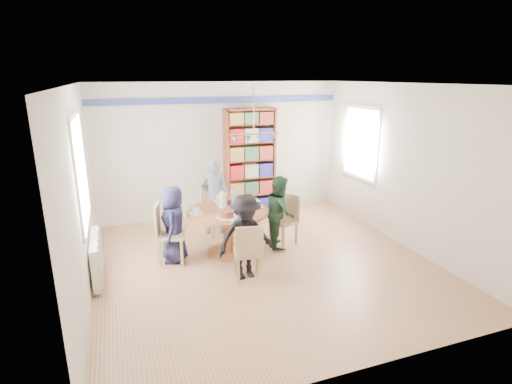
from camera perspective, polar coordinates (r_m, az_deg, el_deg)
name	(u,v)px	position (r m, az deg, el deg)	size (l,w,h in m)	color
ground	(265,263)	(6.31, 1.24, -10.17)	(5.00, 5.00, 0.00)	tan
room_shell	(231,150)	(6.49, -3.57, 5.96)	(5.00, 5.00, 5.00)	white
radiator	(97,258)	(6.10, -21.83, -8.73)	(0.12, 1.00, 0.60)	silver
dining_table	(228,221)	(6.45, -4.02, -4.20)	(1.30, 1.30, 0.75)	brown
chair_left	(165,231)	(6.31, -12.82, -5.43)	(0.51, 0.51, 0.95)	tan
chair_right	(287,217)	(6.87, 4.41, -3.57)	(0.50, 0.50, 0.87)	tan
chair_far	(214,205)	(7.36, -6.03, -1.89)	(0.51, 0.51, 0.95)	tan
chair_near	(248,250)	(5.62, -1.09, -8.31)	(0.44, 0.44, 0.86)	tan
person_left	(174,224)	(6.30, -11.70, -4.54)	(0.59, 0.39, 1.21)	#1B1B3C
person_right	(280,212)	(6.72, 3.47, -2.81)	(0.60, 0.46, 1.23)	#193321
person_far	(214,196)	(7.26, -5.97, -0.64)	(0.51, 0.34, 1.41)	gray
person_near	(246,237)	(5.66, -1.50, -6.42)	(0.81, 0.46, 1.25)	black
bookshelf	(250,163)	(8.22, -0.87, 4.14)	(1.04, 0.31, 2.19)	brown
tableware	(226,205)	(6.38, -4.36, -1.93)	(1.22, 1.22, 0.32)	white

